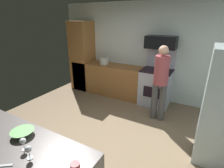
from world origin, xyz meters
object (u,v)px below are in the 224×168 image
(mug_coffee, at_px, (75,168))
(stock_pot, at_px, (104,61))
(oven_range, at_px, (156,86))
(wine_glass_mid, at_px, (23,142))
(microwave, at_px, (161,42))
(person_cook, at_px, (160,80))
(mixing_bowl_small, at_px, (23,133))
(wine_glass_far, at_px, (28,150))

(mug_coffee, xyz_separation_m, stock_pot, (-1.80, 3.40, 0.04))
(oven_range, bearing_deg, wine_glass_mid, -97.41)
(microwave, bearing_deg, person_cook, -72.07)
(person_cook, bearing_deg, mixing_bowl_small, -110.07)
(microwave, relative_size, stock_pot, 2.69)
(mixing_bowl_small, height_order, wine_glass_far, wine_glass_far)
(wine_glass_far, height_order, mug_coffee, wine_glass_far)
(wine_glass_mid, relative_size, stock_pot, 0.52)
(wine_glass_mid, xyz_separation_m, wine_glass_far, (0.15, -0.05, -0.00))
(wine_glass_far, bearing_deg, mixing_bowl_small, 153.35)
(microwave, bearing_deg, stock_pot, -177.13)
(wine_glass_mid, distance_m, mug_coffee, 0.65)
(oven_range, bearing_deg, microwave, 90.00)
(mug_coffee, bearing_deg, wine_glass_mid, -176.66)
(person_cook, height_order, wine_glass_mid, person_cook)
(wine_glass_far, bearing_deg, person_cook, 78.54)
(oven_range, height_order, stock_pot, oven_range)
(person_cook, xyz_separation_m, mug_coffee, (-0.06, -2.67, 0.01))
(microwave, xyz_separation_m, stock_pot, (-1.60, -0.08, -0.63))
(oven_range, bearing_deg, wine_glass_far, -94.88)
(wine_glass_far, bearing_deg, wine_glass_mid, 162.47)
(person_cook, relative_size, mug_coffee, 15.74)
(person_cook, distance_m, wine_glass_far, 2.81)
(microwave, distance_m, mixing_bowl_small, 3.51)
(oven_range, height_order, mixing_bowl_small, oven_range)
(microwave, height_order, wine_glass_far, microwave)
(mixing_bowl_small, bearing_deg, person_cook, 69.93)
(microwave, height_order, wine_glass_mid, microwave)
(stock_pot, bearing_deg, oven_range, -0.24)
(wine_glass_mid, bearing_deg, oven_range, 82.59)
(mug_coffee, height_order, stock_pot, stock_pot)
(microwave, relative_size, person_cook, 0.44)
(oven_range, relative_size, wine_glass_mid, 10.25)
(microwave, relative_size, wine_glass_mid, 5.15)
(wine_glass_mid, xyz_separation_m, stock_pot, (-1.15, 3.44, -0.01))
(wine_glass_mid, height_order, wine_glass_far, wine_glass_far)
(microwave, distance_m, person_cook, 1.09)
(oven_range, height_order, mug_coffee, oven_range)
(oven_range, relative_size, stock_pot, 5.35)
(mixing_bowl_small, xyz_separation_m, mug_coffee, (0.88, -0.11, 0.02))
(person_cook, relative_size, wine_glass_mid, 11.64)
(mug_coffee, relative_size, stock_pot, 0.39)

